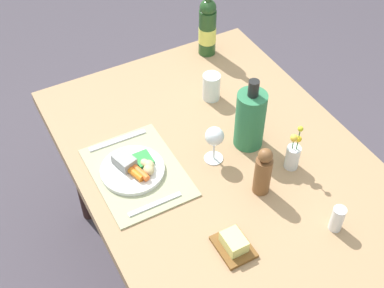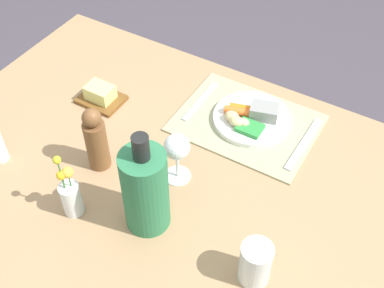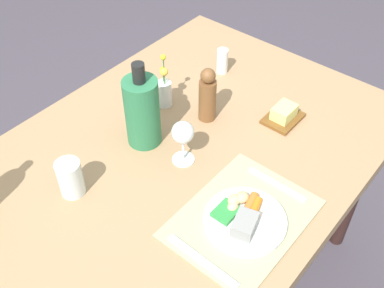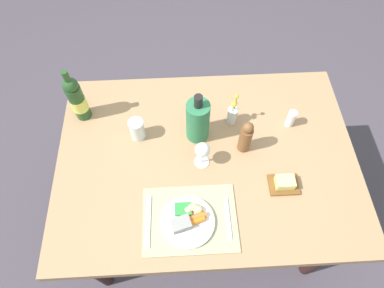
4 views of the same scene
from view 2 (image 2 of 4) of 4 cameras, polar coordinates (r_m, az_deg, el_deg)
dining_table at (r=1.36m, az=-3.05°, el=-6.08°), size 1.38×0.99×0.77m
placemat at (r=1.44m, az=6.23°, el=2.38°), size 0.39×0.29×0.01m
dinner_plate at (r=1.43m, az=6.77°, el=3.02°), size 0.22×0.22×0.05m
fork at (r=1.40m, az=12.60°, el=0.03°), size 0.02×0.22×0.00m
knife at (r=1.49m, az=0.94°, el=4.90°), size 0.02×0.19×0.00m
butter_dish at (r=1.52m, az=-10.37°, el=5.46°), size 0.13×0.10×0.05m
wine_glass at (r=1.22m, az=-1.74°, el=-0.55°), size 0.07×0.07×0.15m
water_tumbler at (r=1.11m, az=7.19°, el=-13.49°), size 0.07×0.07×0.11m
cooler_bottle at (r=1.13m, az=-5.34°, el=-5.18°), size 0.11×0.11×0.29m
flower_vase at (r=1.22m, az=-13.67°, el=-5.70°), size 0.05×0.05×0.20m
pepper_mill at (r=1.29m, az=-10.87°, el=0.46°), size 0.06×0.06×0.19m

